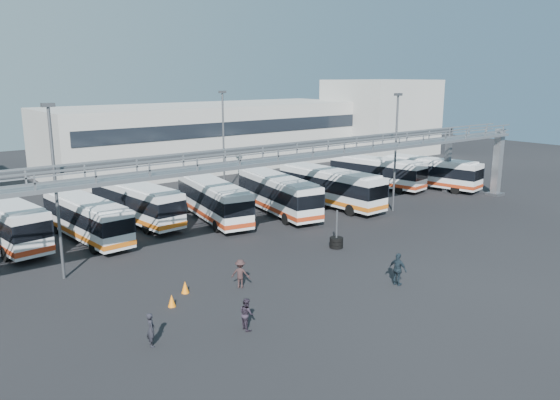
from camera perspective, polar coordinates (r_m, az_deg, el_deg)
ground at (r=36.10m, az=7.69°, el=-6.10°), size 140.00×140.00×0.00m
gantry at (r=38.95m, az=1.76°, el=3.78°), size 51.40×5.15×7.10m
warehouse at (r=72.15m, az=-7.30°, el=6.71°), size 42.00×14.00×8.00m
building_right at (r=84.01m, az=10.46°, el=8.50°), size 14.00×12.00×11.00m
light_pole_left at (r=33.39m, az=-22.43°, el=1.64°), size 0.70×0.35×10.21m
light_pole_mid at (r=48.13m, az=12.00°, el=5.53°), size 0.70×0.35×10.21m
light_pole_back at (r=54.24m, az=-5.94°, el=6.55°), size 0.70×0.35×10.21m
bus_1 at (r=42.52m, az=-27.02°, el=-1.89°), size 3.92×11.29×3.36m
bus_2 at (r=41.62m, az=-19.56°, el=-1.71°), size 3.17×10.36×3.10m
bus_3 at (r=45.29m, az=-14.79°, el=-0.14°), size 3.51×10.86×3.24m
bus_4 at (r=44.87m, az=-6.97°, el=0.10°), size 4.33×11.02×3.26m
bus_5 at (r=46.70m, az=-0.20°, el=0.74°), size 4.36×11.18×3.31m
bus_6 at (r=49.53m, az=5.29°, el=1.46°), size 3.02×11.35×3.42m
bus_8 at (r=58.47m, az=10.09°, el=2.96°), size 4.14×10.76×3.19m
bus_9 at (r=59.66m, az=15.46°, el=2.87°), size 4.25×10.70×3.17m
pedestrian_a at (r=25.28m, az=-13.32°, el=-13.04°), size 0.50×0.64×1.56m
pedestrian_b at (r=26.17m, az=-3.51°, el=-11.78°), size 0.68×0.82×1.55m
pedestrian_c at (r=30.95m, az=-4.16°, el=-7.68°), size 1.17×1.20×1.65m
pedestrian_d at (r=31.87m, az=12.22°, el=-7.09°), size 0.60×1.16×1.90m
cone_left at (r=30.76m, az=-9.88°, el=-8.95°), size 0.48×0.48×0.69m
cone_right at (r=29.19m, az=-11.25°, el=-10.27°), size 0.44×0.44×0.65m
tire_stack at (r=38.04m, az=5.91°, el=-4.34°), size 0.94×0.94×2.68m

